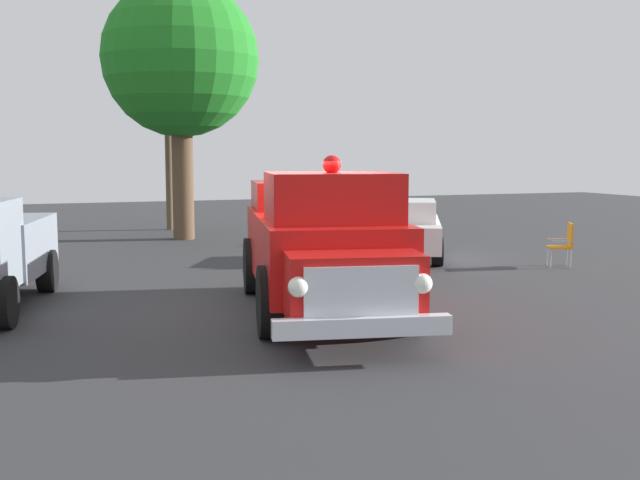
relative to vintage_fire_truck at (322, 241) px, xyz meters
The scene contains 9 objects.
ground_plane 1.24m from the vintage_fire_truck, 62.82° to the left, with size 60.00×60.00×0.00m, color #333335.
vintage_fire_truck is the anchor object (origin of this frame).
classic_hot_rod 7.13m from the vintage_fire_truck, 36.91° to the right, with size 4.72×3.63×1.46m.
lawn_chair_near_truck 9.87m from the vintage_fire_truck, 27.75° to the right, with size 0.64×0.64×1.02m.
lawn_chair_by_car 7.61m from the vintage_fire_truck, 67.72° to the right, with size 0.66×0.66×1.02m.
spectator_seated 9.73m from the vintage_fire_truck, 27.82° to the right, with size 0.63×0.54×1.29m.
oak_tree_left 12.31m from the vintage_fire_truck, ahead, with size 4.66×4.66×7.75m.
utility_pole 14.82m from the vintage_fire_truck, ahead, with size 1.60×0.80×7.02m.
traffic_cone 5.14m from the vintage_fire_truck, ahead, with size 0.40×0.40×0.64m.
Camera 1 is at (-11.65, 3.96, 2.63)m, focal length 42.65 mm.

